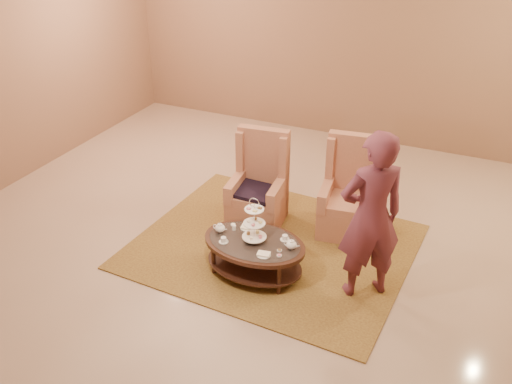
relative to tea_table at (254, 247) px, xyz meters
The scene contains 8 objects.
ground 0.36m from the tea_table, 91.35° to the left, with size 8.00×8.00×0.00m, color tan.
ceiling 0.36m from the tea_table, 91.35° to the left, with size 8.00×8.00×0.02m, color silver.
wall_back 4.33m from the tea_table, 90.03° to the left, with size 8.00×0.04×3.50m, color #8E674D.
rug 0.65m from the tea_table, 91.54° to the left, with size 3.21×2.72×0.02m.
tea_table is the anchor object (origin of this frame).
armchair_left 1.11m from the tea_table, 111.69° to the left, with size 0.71×0.73×1.18m.
armchair_right 1.46m from the tea_table, 63.30° to the left, with size 0.72×0.74×1.19m.
person 1.31m from the tea_table, ahead, with size 0.79×0.75×1.83m.
Camera 1 is at (2.11, -4.68, 3.82)m, focal length 40.00 mm.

